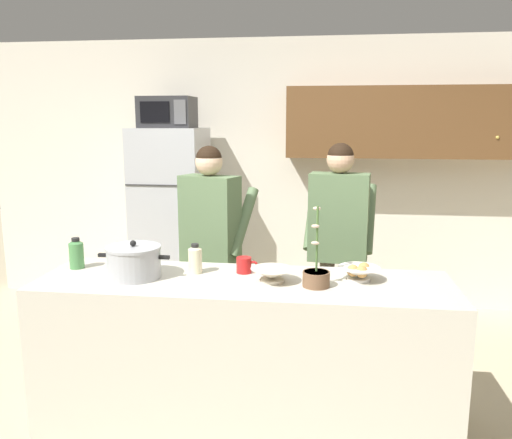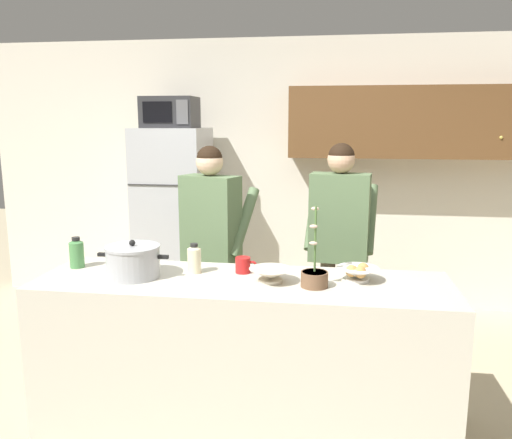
{
  "view_description": "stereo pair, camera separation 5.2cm",
  "coord_description": "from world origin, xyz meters",
  "px_view_note": "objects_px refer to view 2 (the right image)",
  "views": [
    {
      "loc": [
        0.44,
        -2.78,
        1.82
      ],
      "look_at": [
        0.0,
        0.55,
        1.17
      ],
      "focal_mm": 35.9,
      "sensor_mm": 36.0,
      "label": 1
    },
    {
      "loc": [
        0.49,
        -2.77,
        1.82
      ],
      "look_at": [
        0.0,
        0.55,
        1.17
      ],
      "focal_mm": 35.9,
      "sensor_mm": 36.0,
      "label": 2
    }
  ],
  "objects_px": {
    "person_near_pot": "(211,231)",
    "potted_orchid": "(314,276)",
    "bread_bowl": "(358,273)",
    "bottle_near_edge": "(77,253)",
    "person_by_sink": "(339,229)",
    "refrigerator": "(174,221)",
    "cooking_pot": "(133,261)",
    "microwave": "(170,112)",
    "coffee_mug": "(243,265)",
    "empty_bowl": "(271,274)",
    "bottle_mid_counter": "(194,258)"
  },
  "relations": [
    {
      "from": "refrigerator",
      "to": "potted_orchid",
      "type": "relative_size",
      "value": 3.88
    },
    {
      "from": "microwave",
      "to": "potted_orchid",
      "type": "relative_size",
      "value": 1.06
    },
    {
      "from": "cooking_pot",
      "to": "empty_bowl",
      "type": "xyz_separation_m",
      "value": [
        0.81,
        0.01,
        -0.05
      ]
    },
    {
      "from": "refrigerator",
      "to": "empty_bowl",
      "type": "xyz_separation_m",
      "value": [
        1.15,
        -1.86,
        0.09
      ]
    },
    {
      "from": "empty_bowl",
      "to": "bottle_near_edge",
      "type": "xyz_separation_m",
      "value": [
        -1.23,
        0.13,
        0.05
      ]
    },
    {
      "from": "bottle_mid_counter",
      "to": "bread_bowl",
      "type": "bearing_deg",
      "value": -1.65
    },
    {
      "from": "bottle_near_edge",
      "to": "cooking_pot",
      "type": "bearing_deg",
      "value": -18.28
    },
    {
      "from": "person_near_pot",
      "to": "person_by_sink",
      "type": "bearing_deg",
      "value": 8.79
    },
    {
      "from": "cooking_pot",
      "to": "potted_orchid",
      "type": "height_order",
      "value": "potted_orchid"
    },
    {
      "from": "coffee_mug",
      "to": "person_near_pot",
      "type": "bearing_deg",
      "value": 118.66
    },
    {
      "from": "bread_bowl",
      "to": "bottle_near_edge",
      "type": "distance_m",
      "value": 1.72
    },
    {
      "from": "microwave",
      "to": "potted_orchid",
      "type": "bearing_deg",
      "value": -53.54
    },
    {
      "from": "empty_bowl",
      "to": "bottle_mid_counter",
      "type": "height_order",
      "value": "bottle_mid_counter"
    },
    {
      "from": "refrigerator",
      "to": "bottle_mid_counter",
      "type": "distance_m",
      "value": 1.88
    },
    {
      "from": "refrigerator",
      "to": "potted_orchid",
      "type": "xyz_separation_m",
      "value": [
        1.39,
        -1.91,
        0.1
      ]
    },
    {
      "from": "cooking_pot",
      "to": "coffee_mug",
      "type": "relative_size",
      "value": 3.27
    },
    {
      "from": "cooking_pot",
      "to": "potted_orchid",
      "type": "xyz_separation_m",
      "value": [
        1.05,
        -0.03,
        -0.03
      ]
    },
    {
      "from": "person_by_sink",
      "to": "cooking_pot",
      "type": "bearing_deg",
      "value": -141.81
    },
    {
      "from": "person_by_sink",
      "to": "bottle_mid_counter",
      "type": "bearing_deg",
      "value": -136.88
    },
    {
      "from": "person_by_sink",
      "to": "bread_bowl",
      "type": "bearing_deg",
      "value": -83.51
    },
    {
      "from": "refrigerator",
      "to": "person_by_sink",
      "type": "xyz_separation_m",
      "value": [
        1.54,
        -0.93,
        0.16
      ]
    },
    {
      "from": "bottle_near_edge",
      "to": "microwave",
      "type": "bearing_deg",
      "value": 87.23
    },
    {
      "from": "person_near_pot",
      "to": "potted_orchid",
      "type": "bearing_deg",
      "value": -47.09
    },
    {
      "from": "microwave",
      "to": "person_near_pot",
      "type": "distance_m",
      "value": 1.5
    },
    {
      "from": "person_by_sink",
      "to": "coffee_mug",
      "type": "distance_m",
      "value": 0.97
    },
    {
      "from": "person_near_pot",
      "to": "cooking_pot",
      "type": "relative_size",
      "value": 3.85
    },
    {
      "from": "coffee_mug",
      "to": "bottle_mid_counter",
      "type": "distance_m",
      "value": 0.3
    },
    {
      "from": "microwave",
      "to": "person_near_pot",
      "type": "relative_size",
      "value": 0.29
    },
    {
      "from": "person_near_pot",
      "to": "potted_orchid",
      "type": "xyz_separation_m",
      "value": [
        0.77,
        -0.83,
        -0.05
      ]
    },
    {
      "from": "person_by_sink",
      "to": "bottle_near_edge",
      "type": "bearing_deg",
      "value": -153.64
    },
    {
      "from": "refrigerator",
      "to": "coffee_mug",
      "type": "bearing_deg",
      "value": -60.52
    },
    {
      "from": "empty_bowl",
      "to": "cooking_pot",
      "type": "bearing_deg",
      "value": -179.05
    },
    {
      "from": "cooking_pot",
      "to": "empty_bowl",
      "type": "bearing_deg",
      "value": 0.95
    },
    {
      "from": "bottle_mid_counter",
      "to": "empty_bowl",
      "type": "bearing_deg",
      "value": -13.94
    },
    {
      "from": "refrigerator",
      "to": "person_near_pot",
      "type": "height_order",
      "value": "refrigerator"
    },
    {
      "from": "bread_bowl",
      "to": "empty_bowl",
      "type": "relative_size",
      "value": 0.98
    },
    {
      "from": "person_near_pot",
      "to": "bottle_mid_counter",
      "type": "xyz_separation_m",
      "value": [
        0.05,
        -0.67,
        -0.02
      ]
    },
    {
      "from": "person_near_pot",
      "to": "empty_bowl",
      "type": "distance_m",
      "value": 0.95
    },
    {
      "from": "refrigerator",
      "to": "cooking_pot",
      "type": "distance_m",
      "value": 1.91
    },
    {
      "from": "microwave",
      "to": "empty_bowl",
      "type": "bearing_deg",
      "value": -58.11
    },
    {
      "from": "refrigerator",
      "to": "coffee_mug",
      "type": "distance_m",
      "value": 1.96
    },
    {
      "from": "microwave",
      "to": "bread_bowl",
      "type": "xyz_separation_m",
      "value": [
        1.64,
        -1.75,
        -0.93
      ]
    },
    {
      "from": "coffee_mug",
      "to": "bread_bowl",
      "type": "xyz_separation_m",
      "value": [
        0.67,
        -0.07,
        0.0
      ]
    },
    {
      "from": "microwave",
      "to": "bottle_near_edge",
      "type": "distance_m",
      "value": 1.93
    },
    {
      "from": "microwave",
      "to": "bottle_mid_counter",
      "type": "height_order",
      "value": "microwave"
    },
    {
      "from": "coffee_mug",
      "to": "empty_bowl",
      "type": "xyz_separation_m",
      "value": [
        0.18,
        -0.16,
        -0.0
      ]
    },
    {
      "from": "person_near_pot",
      "to": "bread_bowl",
      "type": "relative_size",
      "value": 6.86
    },
    {
      "from": "bottle_near_edge",
      "to": "potted_orchid",
      "type": "distance_m",
      "value": 1.49
    },
    {
      "from": "refrigerator",
      "to": "bottle_near_edge",
      "type": "bearing_deg",
      "value": -92.74
    },
    {
      "from": "bread_bowl",
      "to": "bottle_near_edge",
      "type": "bearing_deg",
      "value": 178.79
    }
  ]
}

